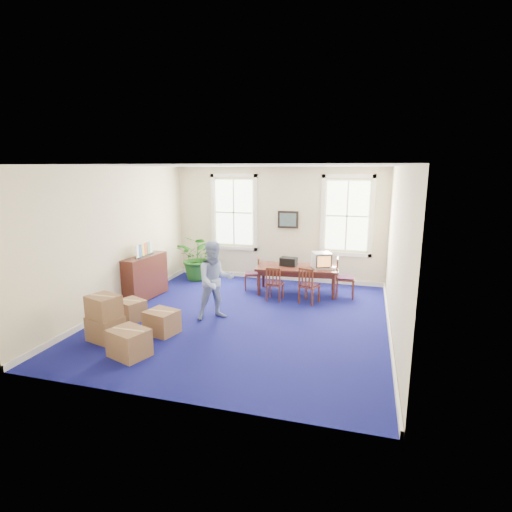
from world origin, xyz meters
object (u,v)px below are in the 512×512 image
(credenza, at_px, (145,278))
(man, at_px, (215,281))
(crt_tv, at_px, (322,260))
(chair_near_left, at_px, (275,283))
(potted_plant, at_px, (199,258))
(cardboard_boxes, at_px, (119,316))
(conference_table, at_px, (297,280))

(credenza, bearing_deg, man, -13.79)
(crt_tv, height_order, chair_near_left, crt_tv)
(potted_plant, relative_size, cardboard_boxes, 0.82)
(credenza, xyz_separation_m, cardboard_boxes, (0.81, -2.29, -0.07))
(chair_near_left, distance_m, credenza, 3.18)
(conference_table, height_order, crt_tv, crt_tv)
(credenza, xyz_separation_m, potted_plant, (0.58, 1.92, 0.13))
(conference_table, distance_m, cardboard_boxes, 4.60)
(potted_plant, xyz_separation_m, cardboard_boxes, (0.23, -4.21, -0.20))
(chair_near_left, distance_m, man, 1.85)
(crt_tv, relative_size, credenza, 0.35)
(chair_near_left, height_order, potted_plant, potted_plant)
(conference_table, height_order, credenza, credenza)
(cardboard_boxes, bearing_deg, potted_plant, 93.10)
(potted_plant, height_order, cardboard_boxes, potted_plant)
(conference_table, xyz_separation_m, man, (-1.36, -2.24, 0.49))
(potted_plant, distance_m, cardboard_boxes, 4.22)
(credenza, height_order, potted_plant, potted_plant)
(crt_tv, bearing_deg, chair_near_left, -166.83)
(crt_tv, relative_size, man, 0.28)
(conference_table, height_order, potted_plant, potted_plant)
(chair_near_left, height_order, man, man)
(man, relative_size, cardboard_boxes, 1.05)
(man, distance_m, cardboard_boxes, 2.04)
(conference_table, xyz_separation_m, cardboard_boxes, (-2.71, -3.72, 0.11))
(conference_table, relative_size, credenza, 1.54)
(chair_near_left, xyz_separation_m, cardboard_boxes, (-2.29, -3.02, 0.03))
(crt_tv, bearing_deg, cardboard_boxes, -154.23)
(conference_table, distance_m, potted_plant, 2.99)
(conference_table, distance_m, man, 2.66)
(crt_tv, height_order, credenza, crt_tv)
(chair_near_left, xyz_separation_m, credenza, (-3.10, -0.73, 0.10))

